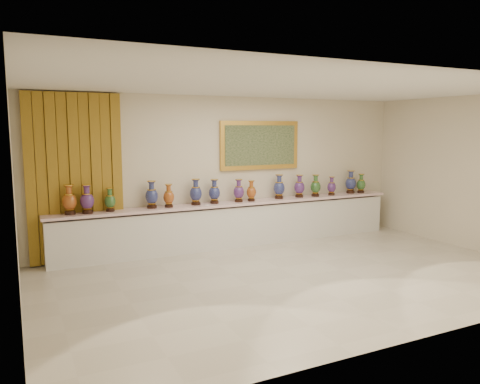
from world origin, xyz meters
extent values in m
plane|color=beige|center=(0.00, 0.00, 0.00)|extent=(8.00, 8.00, 0.00)
plane|color=beige|center=(0.00, 2.50, 1.50)|extent=(8.00, 0.00, 8.00)
plane|color=beige|center=(-4.00, 0.00, 1.50)|extent=(0.00, 5.00, 5.00)
plane|color=beige|center=(4.00, 0.00, 1.50)|extent=(0.00, 5.00, 5.00)
plane|color=white|center=(0.00, 0.00, 3.00)|extent=(8.00, 8.00, 0.00)
cube|color=#AF8625|center=(-3.03, 2.44, 1.50)|extent=(1.64, 0.14, 2.95)
cube|color=gold|center=(0.64, 2.46, 2.02)|extent=(1.80, 0.06, 1.00)
cube|color=#18311B|center=(0.64, 2.42, 2.02)|extent=(1.62, 0.02, 0.82)
cube|color=white|center=(0.00, 2.27, 0.41)|extent=(7.20, 0.42, 0.81)
cube|color=silver|center=(0.00, 2.25, 0.88)|extent=(7.28, 0.48, 0.05)
cylinder|color=black|center=(-3.16, 2.25, 0.93)|extent=(0.18, 0.18, 0.05)
cone|color=gold|center=(-3.16, 2.25, 0.98)|extent=(0.16, 0.16, 0.03)
ellipsoid|color=maroon|center=(-3.16, 2.25, 1.12)|extent=(0.31, 0.31, 0.30)
cylinder|color=gold|center=(-3.16, 2.25, 1.25)|extent=(0.16, 0.16, 0.01)
cylinder|color=maroon|center=(-3.16, 2.25, 1.32)|extent=(0.10, 0.10, 0.11)
cone|color=maroon|center=(-3.16, 2.25, 1.39)|extent=(0.16, 0.16, 0.04)
cylinder|color=gold|center=(-3.16, 2.25, 1.41)|extent=(0.17, 0.17, 0.01)
cylinder|color=black|center=(-2.87, 2.22, 0.93)|extent=(0.18, 0.18, 0.05)
cone|color=gold|center=(-2.87, 2.22, 0.98)|extent=(0.16, 0.16, 0.03)
ellipsoid|color=#2E0F51|center=(-2.87, 2.22, 1.12)|extent=(0.26, 0.26, 0.29)
cylinder|color=gold|center=(-2.87, 2.22, 1.24)|extent=(0.16, 0.16, 0.01)
cylinder|color=#2E0F51|center=(-2.87, 2.22, 1.31)|extent=(0.09, 0.09, 0.11)
cone|color=#2E0F51|center=(-2.87, 2.22, 1.38)|extent=(0.16, 0.16, 0.04)
cylinder|color=gold|center=(-2.87, 2.22, 1.40)|extent=(0.17, 0.17, 0.01)
cylinder|color=black|center=(-2.48, 2.26, 0.92)|extent=(0.15, 0.15, 0.04)
cone|color=gold|center=(-2.48, 2.26, 0.97)|extent=(0.13, 0.13, 0.03)
ellipsoid|color=black|center=(-2.48, 2.26, 1.08)|extent=(0.20, 0.20, 0.24)
cylinder|color=gold|center=(-2.48, 2.26, 1.19)|extent=(0.13, 0.13, 0.01)
cylinder|color=black|center=(-2.48, 2.26, 1.24)|extent=(0.08, 0.08, 0.09)
cone|color=black|center=(-2.48, 2.26, 1.30)|extent=(0.13, 0.13, 0.03)
cylinder|color=gold|center=(-2.48, 2.26, 1.32)|extent=(0.14, 0.14, 0.01)
cylinder|color=black|center=(-1.72, 2.28, 0.93)|extent=(0.18, 0.18, 0.05)
cone|color=gold|center=(-1.72, 2.28, 0.98)|extent=(0.16, 0.16, 0.03)
ellipsoid|color=#090B40|center=(-1.72, 2.28, 1.12)|extent=(0.31, 0.31, 0.29)
cylinder|color=gold|center=(-1.72, 2.28, 1.25)|extent=(0.16, 0.16, 0.01)
cylinder|color=#090B40|center=(-1.72, 2.28, 1.31)|extent=(0.09, 0.09, 0.11)
cone|color=#090B40|center=(-1.72, 2.28, 1.38)|extent=(0.16, 0.16, 0.04)
cylinder|color=gold|center=(-1.72, 2.28, 1.40)|extent=(0.17, 0.17, 0.01)
cylinder|color=black|center=(-1.41, 2.23, 0.92)|extent=(0.15, 0.15, 0.04)
cone|color=gold|center=(-1.41, 2.23, 0.97)|extent=(0.14, 0.14, 0.03)
ellipsoid|color=maroon|center=(-1.41, 2.23, 1.09)|extent=(0.20, 0.20, 0.25)
cylinder|color=gold|center=(-1.41, 2.23, 1.20)|extent=(0.14, 0.14, 0.01)
cylinder|color=maroon|center=(-1.41, 2.23, 1.25)|extent=(0.08, 0.08, 0.09)
cone|color=maroon|center=(-1.41, 2.23, 1.32)|extent=(0.14, 0.14, 0.03)
cylinder|color=gold|center=(-1.41, 2.23, 1.33)|extent=(0.14, 0.14, 0.01)
cylinder|color=black|center=(-0.86, 2.27, 0.93)|extent=(0.18, 0.18, 0.05)
cone|color=gold|center=(-0.86, 2.27, 0.98)|extent=(0.16, 0.16, 0.03)
ellipsoid|color=#090B40|center=(-0.86, 2.27, 1.12)|extent=(0.23, 0.23, 0.29)
cylinder|color=gold|center=(-0.86, 2.27, 1.24)|extent=(0.16, 0.16, 0.01)
cylinder|color=#090B40|center=(-0.86, 2.27, 1.31)|extent=(0.09, 0.09, 0.11)
cone|color=#090B40|center=(-0.86, 2.27, 1.38)|extent=(0.16, 0.16, 0.04)
cylinder|color=gold|center=(-0.86, 2.27, 1.40)|extent=(0.16, 0.16, 0.01)
cylinder|color=black|center=(-0.46, 2.28, 0.92)|extent=(0.17, 0.17, 0.05)
cone|color=gold|center=(-0.46, 2.28, 0.98)|extent=(0.15, 0.15, 0.03)
ellipsoid|color=#090B40|center=(-0.46, 2.28, 1.11)|extent=(0.23, 0.23, 0.28)
cylinder|color=gold|center=(-0.46, 2.28, 1.23)|extent=(0.15, 0.15, 0.01)
cylinder|color=#090B40|center=(-0.46, 2.28, 1.29)|extent=(0.09, 0.09, 0.10)
cone|color=#090B40|center=(-0.46, 2.28, 1.35)|extent=(0.15, 0.15, 0.04)
cylinder|color=gold|center=(-0.46, 2.28, 1.37)|extent=(0.16, 0.16, 0.01)
cylinder|color=black|center=(0.05, 2.24, 0.92)|extent=(0.16, 0.16, 0.05)
cone|color=gold|center=(0.05, 2.24, 0.97)|extent=(0.14, 0.14, 0.03)
ellipsoid|color=#2E0F51|center=(0.05, 2.24, 1.10)|extent=(0.24, 0.24, 0.27)
cylinder|color=gold|center=(0.05, 2.24, 1.21)|extent=(0.15, 0.15, 0.01)
cylinder|color=#2E0F51|center=(0.05, 2.24, 1.27)|extent=(0.09, 0.09, 0.10)
cone|color=#2E0F51|center=(0.05, 2.24, 1.34)|extent=(0.15, 0.15, 0.04)
cylinder|color=gold|center=(0.05, 2.24, 1.35)|extent=(0.15, 0.15, 0.01)
cylinder|color=black|center=(0.32, 2.22, 0.92)|extent=(0.15, 0.15, 0.04)
cone|color=gold|center=(0.32, 2.22, 0.97)|extent=(0.13, 0.13, 0.03)
ellipsoid|color=maroon|center=(0.32, 2.22, 1.08)|extent=(0.24, 0.24, 0.24)
cylinder|color=gold|center=(0.32, 2.22, 1.19)|extent=(0.13, 0.13, 0.01)
cylinder|color=maroon|center=(0.32, 2.22, 1.24)|extent=(0.08, 0.08, 0.09)
cone|color=maroon|center=(0.32, 2.22, 1.30)|extent=(0.13, 0.13, 0.03)
cylinder|color=gold|center=(0.32, 2.22, 1.32)|extent=(0.14, 0.14, 0.01)
cylinder|color=black|center=(1.01, 2.28, 0.93)|extent=(0.18, 0.18, 0.05)
cone|color=gold|center=(1.01, 2.28, 0.98)|extent=(0.16, 0.16, 0.03)
ellipsoid|color=#090B40|center=(1.01, 2.28, 1.12)|extent=(0.31, 0.31, 0.29)
cylinder|color=gold|center=(1.01, 2.28, 1.25)|extent=(0.16, 0.16, 0.01)
cylinder|color=#090B40|center=(1.01, 2.28, 1.31)|extent=(0.09, 0.09, 0.11)
cone|color=#090B40|center=(1.01, 2.28, 1.38)|extent=(0.16, 0.16, 0.04)
cylinder|color=gold|center=(1.01, 2.28, 1.40)|extent=(0.17, 0.17, 0.01)
cylinder|color=black|center=(1.50, 2.26, 0.92)|extent=(0.17, 0.17, 0.05)
cone|color=gold|center=(1.50, 2.26, 0.98)|extent=(0.15, 0.15, 0.03)
ellipsoid|color=#2E0F51|center=(1.50, 2.26, 1.11)|extent=(0.26, 0.26, 0.28)
cylinder|color=gold|center=(1.50, 2.26, 1.23)|extent=(0.15, 0.15, 0.01)
cylinder|color=#2E0F51|center=(1.50, 2.26, 1.29)|extent=(0.09, 0.09, 0.10)
cone|color=#2E0F51|center=(1.50, 2.26, 1.36)|extent=(0.15, 0.15, 0.04)
cylinder|color=gold|center=(1.50, 2.26, 1.38)|extent=(0.16, 0.16, 0.01)
cylinder|color=black|center=(1.89, 2.22, 0.92)|extent=(0.17, 0.17, 0.05)
cone|color=gold|center=(1.89, 2.22, 0.98)|extent=(0.15, 0.15, 0.03)
ellipsoid|color=black|center=(1.89, 2.22, 1.11)|extent=(0.23, 0.23, 0.27)
cylinder|color=gold|center=(1.89, 2.22, 1.22)|extent=(0.15, 0.15, 0.01)
cylinder|color=black|center=(1.89, 2.22, 1.28)|extent=(0.09, 0.09, 0.10)
cone|color=black|center=(1.89, 2.22, 1.35)|extent=(0.15, 0.15, 0.04)
cylinder|color=gold|center=(1.89, 2.22, 1.37)|extent=(0.15, 0.15, 0.01)
cylinder|color=black|center=(2.32, 2.22, 0.92)|extent=(0.15, 0.15, 0.04)
cone|color=gold|center=(2.32, 2.22, 0.97)|extent=(0.13, 0.13, 0.03)
ellipsoid|color=#2E0F51|center=(2.32, 2.22, 1.08)|extent=(0.22, 0.22, 0.24)
cylinder|color=gold|center=(2.32, 2.22, 1.18)|extent=(0.13, 0.13, 0.01)
cylinder|color=#2E0F51|center=(2.32, 2.22, 1.23)|extent=(0.08, 0.08, 0.09)
cone|color=#2E0F51|center=(2.32, 2.22, 1.29)|extent=(0.13, 0.13, 0.03)
cylinder|color=gold|center=(2.32, 2.22, 1.31)|extent=(0.13, 0.13, 0.01)
cylinder|color=black|center=(2.91, 2.29, 0.93)|extent=(0.18, 0.18, 0.05)
cone|color=gold|center=(2.91, 2.29, 0.98)|extent=(0.16, 0.16, 0.03)
ellipsoid|color=#090B40|center=(2.91, 2.29, 1.13)|extent=(0.28, 0.28, 0.30)
cylinder|color=gold|center=(2.91, 2.29, 1.25)|extent=(0.16, 0.16, 0.01)
cylinder|color=#090B40|center=(2.91, 2.29, 1.32)|extent=(0.10, 0.10, 0.11)
cone|color=#090B40|center=(2.91, 2.29, 1.39)|extent=(0.16, 0.16, 0.04)
cylinder|color=gold|center=(2.91, 2.29, 1.41)|extent=(0.17, 0.17, 0.01)
cylinder|color=black|center=(3.15, 2.22, 0.92)|extent=(0.15, 0.15, 0.04)
cone|color=gold|center=(3.15, 2.22, 0.97)|extent=(0.14, 0.14, 0.03)
ellipsoid|color=black|center=(3.15, 2.22, 1.09)|extent=(0.27, 0.27, 0.25)
cylinder|color=gold|center=(3.15, 2.22, 1.20)|extent=(0.14, 0.14, 0.01)
cylinder|color=black|center=(3.15, 2.22, 1.25)|extent=(0.08, 0.08, 0.09)
cone|color=black|center=(3.15, 2.22, 1.32)|extent=(0.14, 0.14, 0.03)
cylinder|color=gold|center=(3.15, 2.22, 1.33)|extent=(0.14, 0.14, 0.01)
cube|color=white|center=(-0.68, 2.13, 0.90)|extent=(0.10, 0.06, 0.00)
camera|label=1|loc=(-3.99, -6.11, 2.35)|focal=35.00mm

